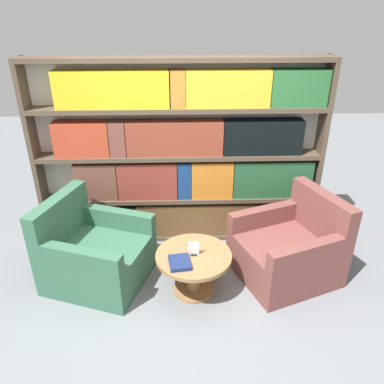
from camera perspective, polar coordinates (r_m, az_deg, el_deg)
The scene contains 7 objects.
ground_plane at distance 3.75m, azimuth -1.61°, elevation -17.57°, with size 14.00×14.00×0.00m, color slate.
bookshelf at distance 4.31m, azimuth -1.22°, elevation 5.21°, with size 3.26×0.30×2.15m.
armchair_left at distance 4.06m, azimuth -14.63°, elevation -9.13°, with size 1.18×1.13×0.90m.
armchair_right at distance 4.12m, azimuth 14.58°, elevation -8.53°, with size 1.19×1.15×0.90m.
coffee_table at distance 3.75m, azimuth 0.24°, elevation -11.06°, with size 0.74×0.74×0.45m.
table_sign at distance 3.64m, azimuth 0.25°, elevation -8.73°, with size 0.11×0.06×0.14m.
stray_book at distance 3.55m, azimuth -1.90°, elevation -10.69°, with size 0.23×0.26×0.04m.
Camera 1 is at (0.01, -2.68, 2.62)m, focal length 35.00 mm.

